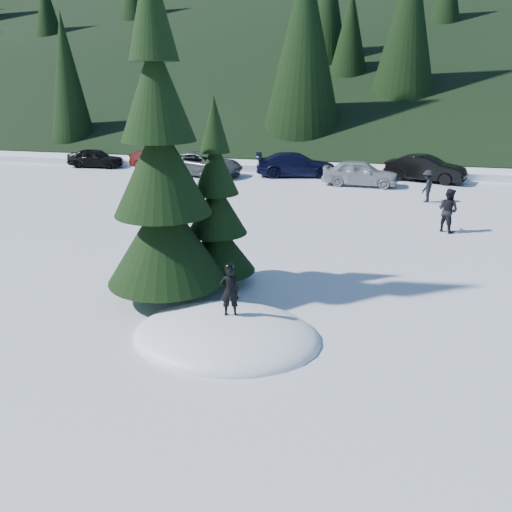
% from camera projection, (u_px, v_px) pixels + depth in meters
% --- Properties ---
extents(ground, '(200.00, 200.00, 0.00)m').
position_uv_depth(ground, '(226.00, 337.00, 11.76)').
color(ground, white).
rests_on(ground, ground).
extents(snow_mound, '(4.48, 3.52, 0.96)m').
position_uv_depth(snow_mound, '(226.00, 337.00, 11.76)').
color(snow_mound, white).
rests_on(snow_mound, ground).
extents(forest_hillside, '(200.00, 60.00, 25.00)m').
position_uv_depth(forest_hillside, '(359.00, 18.00, 57.17)').
color(forest_hillside, black).
rests_on(forest_hillside, ground).
extents(spruce_tall, '(3.20, 3.20, 8.60)m').
position_uv_depth(spruce_tall, '(162.00, 179.00, 12.79)').
color(spruce_tall, black).
rests_on(spruce_tall, ground).
extents(spruce_short, '(2.20, 2.20, 5.37)m').
position_uv_depth(spruce_short, '(217.00, 214.00, 14.26)').
color(spruce_short, black).
rests_on(spruce_short, ground).
extents(child_skier, '(0.52, 0.42, 1.22)m').
position_uv_depth(child_skier, '(230.00, 291.00, 11.61)').
color(child_skier, black).
rests_on(child_skier, snow_mound).
extents(adult_0, '(1.07, 1.06, 1.74)m').
position_uv_depth(adult_0, '(448.00, 210.00, 19.73)').
color(adult_0, black).
rests_on(adult_0, ground).
extents(adult_2, '(0.96, 1.18, 1.60)m').
position_uv_depth(adult_2, '(427.00, 186.00, 24.64)').
color(adult_2, black).
rests_on(adult_2, ground).
extents(car_0, '(3.85, 1.71, 1.29)m').
position_uv_depth(car_0, '(95.00, 158.00, 34.69)').
color(car_0, black).
rests_on(car_0, ground).
extents(car_1, '(4.44, 3.09, 1.39)m').
position_uv_depth(car_1, '(158.00, 161.00, 33.22)').
color(car_1, '#330A09').
rests_on(car_1, ground).
extents(car_2, '(5.73, 3.71, 1.47)m').
position_uv_depth(car_2, '(203.00, 164.00, 31.67)').
color(car_2, '#4A4F52').
rests_on(car_2, ground).
extents(car_3, '(5.38, 3.12, 1.46)m').
position_uv_depth(car_3, '(296.00, 165.00, 31.37)').
color(car_3, black).
rests_on(car_3, ground).
extents(car_4, '(4.36, 1.92, 1.46)m').
position_uv_depth(car_4, '(360.00, 173.00, 28.55)').
color(car_4, '#A1A5AA').
rests_on(car_4, ground).
extents(car_5, '(4.91, 2.95, 1.53)m').
position_uv_depth(car_5, '(425.00, 168.00, 29.78)').
color(car_5, black).
rests_on(car_5, ground).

